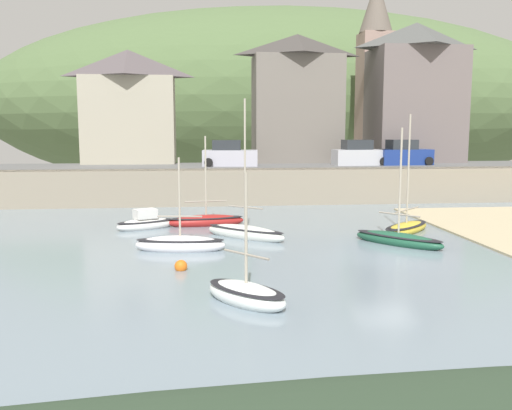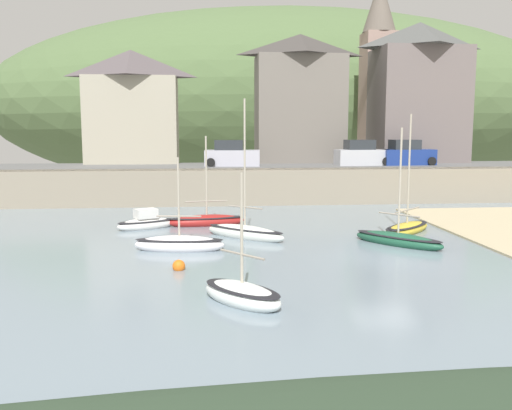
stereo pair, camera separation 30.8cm
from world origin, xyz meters
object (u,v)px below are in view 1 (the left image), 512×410
waterfront_building_centre (297,98)px  sailboat_nearest_shore (246,294)px  rowboat_small_beached (406,227)px  waterfront_building_left (129,106)px  parked_car_by_wall (359,155)px  waterfront_building_right (415,92)px  motorboat_with_cabin (206,221)px  dinghy_open_wooden (398,239)px  parked_car_end_of_row (404,154)px  fishing_boat_green (180,244)px  church_with_spire (375,67)px  parked_car_near_slipway (229,155)px  sailboat_white_hull (145,223)px  mooring_buoy (181,266)px  sailboat_tall_mast (245,232)px

waterfront_building_centre → sailboat_nearest_shore: bearing=-102.8°
rowboat_small_beached → waterfront_building_centre: bearing=51.6°
waterfront_building_left → parked_car_by_wall: (17.85, -4.50, -3.81)m
waterfront_building_centre → rowboat_small_beached: size_ratio=1.74×
waterfront_building_right → motorboat_with_cabin: bearing=-137.2°
dinghy_open_wooden → rowboat_small_beached: bearing=112.5°
waterfront_building_right → motorboat_with_cabin: 25.84m
rowboat_small_beached → parked_car_end_of_row: 16.55m
fishing_boat_green → rowboat_small_beached: (11.22, 3.11, -0.03)m
church_with_spire → sailboat_nearest_shore: size_ratio=4.00×
church_with_spire → parked_car_near_slipway: (-13.76, -8.50, -7.59)m
church_with_spire → rowboat_small_beached: (-5.74, -23.80, -10.56)m
sailboat_white_hull → church_with_spire: bearing=20.5°
sailboat_nearest_shore → dinghy_open_wooden: (7.56, 7.79, -0.02)m
sailboat_nearest_shore → parked_car_by_wall: (11.03, 26.00, 2.94)m
mooring_buoy → dinghy_open_wooden: bearing=20.8°
waterfront_building_left → motorboat_with_cabin: waterfront_building_left is taller
waterfront_building_right → parked_car_near_slipway: bearing=-164.3°
waterfront_building_centre → motorboat_with_cabin: bearing=-115.3°
waterfront_building_right → parked_car_by_wall: (-6.02, -4.50, -5.08)m
parked_car_near_slipway → parked_car_end_of_row: size_ratio=1.01×
waterfront_building_right → rowboat_small_beached: size_ratio=1.92×
sailboat_nearest_shore → mooring_buoy: sailboat_nearest_shore is taller
waterfront_building_left → waterfront_building_right: 23.91m
dinghy_open_wooden → parked_car_near_slipway: 19.57m
motorboat_with_cabin → rowboat_small_beached: (10.01, -3.11, -0.02)m
waterfront_building_right → sailboat_white_hull: bearing=-140.7°
sailboat_tall_mast → mooring_buoy: (-2.88, -5.87, -0.15)m
waterfront_building_left → parked_car_end_of_row: size_ratio=2.14×
waterfront_building_centre → dinghy_open_wooden: bearing=-88.4°
fishing_boat_green → sailboat_white_hull: fishing_boat_green is taller
parked_car_by_wall → motorboat_with_cabin: bearing=-139.0°
waterfront_building_centre → dinghy_open_wooden: 23.91m
rowboat_small_beached → parked_car_near_slipway: 17.53m
waterfront_building_centre → fishing_boat_green: (-9.10, -22.92, -7.45)m
mooring_buoy → sailboat_white_hull: bearing=103.1°
sailboat_tall_mast → waterfront_building_centre: bearing=114.5°
parked_car_near_slipway → parked_car_by_wall: same height
waterfront_building_right → mooring_buoy: (-19.10, -26.36, -8.14)m
sailboat_tall_mast → sailboat_white_hull: (-4.96, 3.12, -0.00)m
waterfront_building_centre → fishing_boat_green: 25.76m
church_with_spire → rowboat_small_beached: size_ratio=2.70×
fishing_boat_green → dinghy_open_wooden: 9.73m
waterfront_building_centre → waterfront_building_right: (10.12, 0.00, 0.56)m
parked_car_end_of_row → church_with_spire: bearing=84.0°
dinghy_open_wooden → mooring_buoy: dinghy_open_wooden is taller
sailboat_nearest_shore → sailboat_white_hull: (-4.14, 13.13, 0.03)m
fishing_boat_green → sailboat_white_hull: bearing=116.5°
waterfront_building_left → mooring_buoy: bearing=-79.7°
fishing_boat_green → parked_car_near_slipway: parked_car_near_slipway is taller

